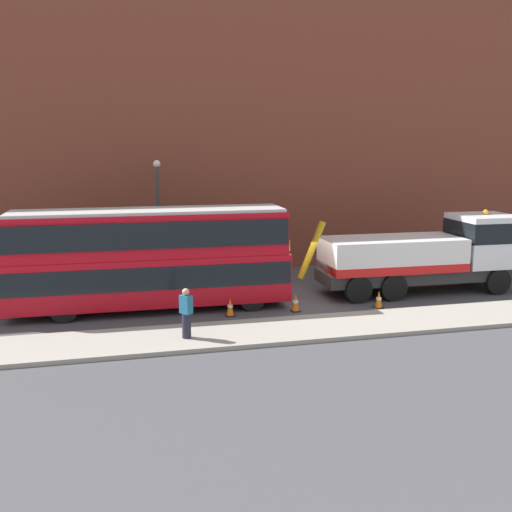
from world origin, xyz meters
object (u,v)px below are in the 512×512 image
object	(u,v)px
recovery_tow_truck	(429,253)
street_lamp	(158,210)
traffic_cone_midway	(296,303)
traffic_cone_near_truck	(379,300)
double_decker_bus	(151,255)
traffic_cone_near_bus	(230,307)
pedestrian_onlooker	(186,314)

from	to	relation	value
recovery_tow_truck	street_lamp	xyz separation A→B (m)	(-11.54, 5.10, 1.71)
traffic_cone_midway	traffic_cone_near_truck	xyz separation A→B (m)	(3.43, -0.33, 0.00)
double_decker_bus	traffic_cone_near_bus	xyz separation A→B (m)	(2.88, -1.67, -1.89)
traffic_cone_midway	traffic_cone_near_truck	bearing A→B (deg)	-5.47
recovery_tow_truck	pedestrian_onlooker	distance (m)	12.23
recovery_tow_truck	traffic_cone_midway	world-z (taller)	recovery_tow_truck
recovery_tow_truck	street_lamp	world-z (taller)	street_lamp
street_lamp	double_decker_bus	bearing A→B (deg)	-98.20
recovery_tow_truck	double_decker_bus	size ratio (longest dim) A/B	0.92
pedestrian_onlooker	traffic_cone_near_truck	distance (m)	8.47
traffic_cone_midway	street_lamp	size ratio (longest dim) A/B	0.12
pedestrian_onlooker	traffic_cone_midway	distance (m)	5.42
recovery_tow_truck	traffic_cone_near_bus	distance (m)	9.65
recovery_tow_truck	traffic_cone_midway	bearing A→B (deg)	-165.16
traffic_cone_near_truck	recovery_tow_truck	bearing A→B (deg)	30.96
street_lamp	traffic_cone_near_truck	bearing A→B (deg)	-40.66
traffic_cone_midway	street_lamp	distance (m)	8.86
pedestrian_onlooker	traffic_cone_near_bus	world-z (taller)	pedestrian_onlooker
traffic_cone_near_truck	street_lamp	world-z (taller)	street_lamp
recovery_tow_truck	traffic_cone_near_bus	bearing A→B (deg)	-168.93
street_lamp	pedestrian_onlooker	bearing A→B (deg)	-89.27
traffic_cone_midway	recovery_tow_truck	bearing A→B (deg)	13.78
traffic_cone_near_bus	recovery_tow_truck	bearing A→B (deg)	10.01
double_decker_bus	traffic_cone_midway	distance (m)	6.09
recovery_tow_truck	double_decker_bus	world-z (taller)	double_decker_bus
recovery_tow_truck	pedestrian_onlooker	size ratio (longest dim) A/B	5.94
traffic_cone_near_bus	street_lamp	bearing A→B (deg)	107.59
pedestrian_onlooker	traffic_cone_midway	bearing A→B (deg)	-8.40
street_lamp	recovery_tow_truck	bearing A→B (deg)	-23.84
recovery_tow_truck	traffic_cone_near_truck	xyz separation A→B (m)	(-3.30, -1.98, -1.42)
pedestrian_onlooker	traffic_cone_near_truck	world-z (taller)	pedestrian_onlooker
pedestrian_onlooker	traffic_cone_near_truck	size ratio (longest dim) A/B	2.38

